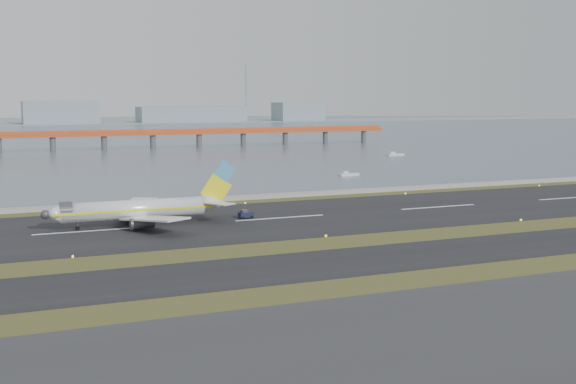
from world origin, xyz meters
name	(u,v)px	position (x,y,z in m)	size (l,w,h in m)	color
ground	(344,245)	(0.00, 0.00, 0.00)	(1000.00, 1000.00, 0.00)	#354A1A
taxiway_strip	(379,259)	(0.00, -12.00, 0.05)	(1000.00, 18.00, 0.10)	black
runway_strip	(280,218)	(0.00, 30.00, 0.05)	(1000.00, 45.00, 0.10)	black
seawall	(235,198)	(0.00, 60.00, 0.50)	(1000.00, 2.50, 1.00)	gray
bay_water	(68,131)	(0.00, 460.00, 0.00)	(1400.00, 800.00, 1.30)	#4A5D6A
red_pier	(153,134)	(20.00, 250.00, 7.28)	(260.00, 5.00, 10.20)	#B0451E
far_shoreline	(65,118)	(13.62, 620.00, 6.07)	(1400.00, 80.00, 60.50)	gray
airliner	(142,209)	(-28.99, 31.96, 3.46)	(38.52, 32.89, 12.80)	silver
pushback_tug	(246,214)	(-6.92, 32.45, 0.93)	(3.17, 2.08, 1.92)	black
workboat_near	(348,174)	(51.93, 98.82, 0.53)	(6.99, 2.63, 1.66)	silver
workboat_far	(395,154)	(108.66, 163.76, 0.59)	(7.78, 2.68, 1.87)	silver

